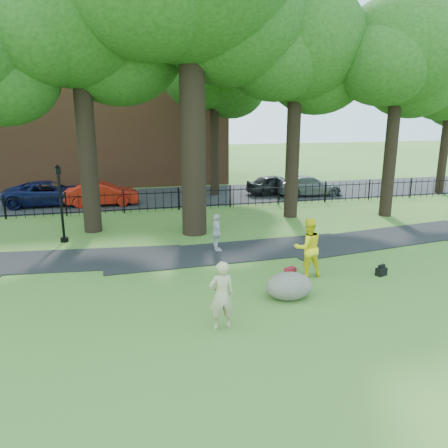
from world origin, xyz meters
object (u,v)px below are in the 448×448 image
object	(u,v)px
woman	(222,295)
man	(308,247)
red_sedan	(102,194)
boulder	(289,284)
lamppost	(61,205)

from	to	relation	value
woman	man	world-z (taller)	man
man	red_sedan	world-z (taller)	man
man	red_sedan	distance (m)	15.18
boulder	lamppost	distance (m)	10.55
woman	red_sedan	size ratio (longest dim) A/B	0.43
man	lamppost	xyz separation A→B (m)	(-8.37, 6.18, 0.61)
boulder	lamppost	bearing A→B (deg)	132.77
woman	red_sedan	bearing A→B (deg)	-82.04
man	lamppost	world-z (taller)	lamppost
boulder	red_sedan	distance (m)	16.05
man	lamppost	distance (m)	10.43
boulder	red_sedan	bearing A→B (deg)	110.67
boulder	man	bearing A→B (deg)	50.27
woman	lamppost	size ratio (longest dim) A/B	0.55
woman	boulder	world-z (taller)	woman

